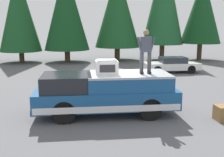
{
  "coord_description": "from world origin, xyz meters",
  "views": [
    {
      "loc": [
        -10.84,
        1.58,
        3.5
      ],
      "look_at": [
        0.07,
        0.33,
        1.35
      ],
      "focal_mm": 43.77,
      "sensor_mm": 36.0,
      "label": 1
    }
  ],
  "objects_px": {
    "compressor_unit": "(107,67)",
    "wooden_crate": "(223,113)",
    "person_on_truck_bed": "(146,50)",
    "parked_car_white": "(172,65)",
    "pickup_truck": "(106,93)"
  },
  "relations": [
    {
      "from": "person_on_truck_bed",
      "to": "parked_car_white",
      "type": "height_order",
      "value": "person_on_truck_bed"
    },
    {
      "from": "person_on_truck_bed",
      "to": "wooden_crate",
      "type": "bearing_deg",
      "value": -110.31
    },
    {
      "from": "pickup_truck",
      "to": "wooden_crate",
      "type": "bearing_deg",
      "value": -105.98
    },
    {
      "from": "person_on_truck_bed",
      "to": "parked_car_white",
      "type": "distance_m",
      "value": 10.59
    },
    {
      "from": "wooden_crate",
      "to": "parked_car_white",
      "type": "bearing_deg",
      "value": -8.46
    },
    {
      "from": "person_on_truck_bed",
      "to": "wooden_crate",
      "type": "xyz_separation_m",
      "value": [
        -1.02,
        -2.75,
        -2.27
      ]
    },
    {
      "from": "person_on_truck_bed",
      "to": "wooden_crate",
      "type": "distance_m",
      "value": 3.71
    },
    {
      "from": "compressor_unit",
      "to": "wooden_crate",
      "type": "height_order",
      "value": "compressor_unit"
    },
    {
      "from": "pickup_truck",
      "to": "person_on_truck_bed",
      "type": "relative_size",
      "value": 3.28
    },
    {
      "from": "parked_car_white",
      "to": "wooden_crate",
      "type": "distance_m",
      "value": 10.61
    },
    {
      "from": "person_on_truck_bed",
      "to": "compressor_unit",
      "type": "bearing_deg",
      "value": 85.24
    },
    {
      "from": "pickup_truck",
      "to": "person_on_truck_bed",
      "type": "distance_m",
      "value": 2.27
    },
    {
      "from": "compressor_unit",
      "to": "person_on_truck_bed",
      "type": "xyz_separation_m",
      "value": [
        -0.12,
        -1.49,
        0.62
      ]
    },
    {
      "from": "pickup_truck",
      "to": "wooden_crate",
      "type": "height_order",
      "value": "pickup_truck"
    },
    {
      "from": "compressor_unit",
      "to": "parked_car_white",
      "type": "relative_size",
      "value": 0.2
    }
  ]
}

